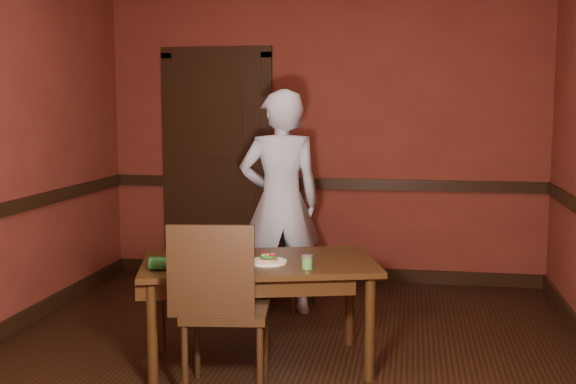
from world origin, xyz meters
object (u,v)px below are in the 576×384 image
(chair_near, at_px, (227,307))
(sauce_jar, at_px, (307,262))
(cheese_saucer, at_px, (189,255))
(person, at_px, (280,203))
(chair_far, at_px, (283,250))
(food_tub, at_px, (196,243))
(dining_table, at_px, (259,313))
(sandwich_plate, at_px, (268,260))

(chair_near, xyz_separation_m, sauce_jar, (0.41, 0.29, 0.21))
(cheese_saucer, bearing_deg, person, 72.59)
(chair_far, distance_m, sauce_jar, 1.56)
(sauce_jar, bearing_deg, cheese_saucer, 168.10)
(chair_far, relative_size, chair_near, 0.93)
(person, distance_m, food_tub, 1.01)
(dining_table, bearing_deg, sauce_jar, -42.40)
(person, xyz_separation_m, cheese_saucer, (-0.37, -1.17, -0.18))
(dining_table, relative_size, sandwich_plate, 6.22)
(dining_table, xyz_separation_m, cheese_saucer, (-0.45, -0.00, 0.36))
(cheese_saucer, bearing_deg, chair_far, 74.83)
(cheese_saucer, bearing_deg, chair_near, -51.66)
(chair_far, distance_m, person, 0.43)
(chair_near, bearing_deg, person, -97.97)
(chair_far, xyz_separation_m, person, (0.01, -0.16, 0.40))
(chair_near, height_order, cheese_saucer, chair_near)
(person, xyz_separation_m, food_tub, (-0.40, -0.91, -0.16))
(sandwich_plate, relative_size, food_tub, 0.98)
(chair_far, distance_m, cheese_saucer, 1.39)
(chair_far, distance_m, sandwich_plate, 1.41)
(dining_table, relative_size, food_tub, 6.13)
(sandwich_plate, bearing_deg, person, 96.91)
(sauce_jar, height_order, cheese_saucer, sauce_jar)
(dining_table, bearing_deg, food_tub, 136.50)
(chair_far, relative_size, sauce_jar, 11.86)
(dining_table, height_order, sauce_jar, sauce_jar)
(person, bearing_deg, cheese_saucer, 52.71)
(chair_near, xyz_separation_m, sandwich_plate, (0.16, 0.39, 0.19))
(sandwich_plate, xyz_separation_m, cheese_saucer, (-0.51, 0.06, 0.00))
(sandwich_plate, height_order, cheese_saucer, sandwich_plate)
(sauce_jar, bearing_deg, chair_near, -145.28)
(person, xyz_separation_m, sauce_jar, (0.40, -1.33, -0.16))
(dining_table, bearing_deg, cheese_saucer, 164.46)
(cheese_saucer, xyz_separation_m, food_tub, (-0.04, 0.26, 0.02))
(dining_table, distance_m, chair_near, 0.49)
(food_tub, bearing_deg, chair_far, 47.75)
(dining_table, xyz_separation_m, food_tub, (-0.48, 0.26, 0.38))
(dining_table, distance_m, food_tub, 0.66)
(sandwich_plate, distance_m, cheese_saucer, 0.52)
(dining_table, relative_size, person, 0.82)
(dining_table, distance_m, person, 1.29)
(dining_table, height_order, sandwich_plate, sandwich_plate)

